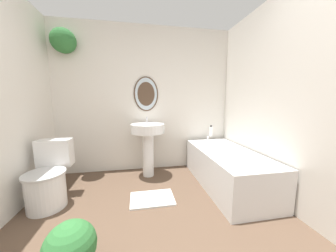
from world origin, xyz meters
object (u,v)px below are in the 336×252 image
toilet (49,180)px  pedestal_sink (148,138)px  potted_plant (71,252)px  shampoo_bottle (211,131)px  bathtub (226,167)px

toilet → pedestal_sink: (1.17, 0.56, 0.31)m
pedestal_sink → potted_plant: size_ratio=2.15×
shampoo_bottle → potted_plant: shampoo_bottle is taller
pedestal_sink → bathtub: (1.07, -0.50, -0.35)m
pedestal_sink → shampoo_bottle: size_ratio=4.91×
toilet → potted_plant: (0.58, -1.00, -0.06)m
shampoo_bottle → potted_plant: 2.43m
shampoo_bottle → toilet: bearing=-163.0°
pedestal_sink → bathtub: pedestal_sink is taller
toilet → pedestal_sink: size_ratio=0.77×
pedestal_sink → potted_plant: 1.71m
toilet → shampoo_bottle: shampoo_bottle is taller
bathtub → shampoo_bottle: 0.75m
pedestal_sink → potted_plant: bearing=-110.5°
shampoo_bottle → potted_plant: bearing=-135.0°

